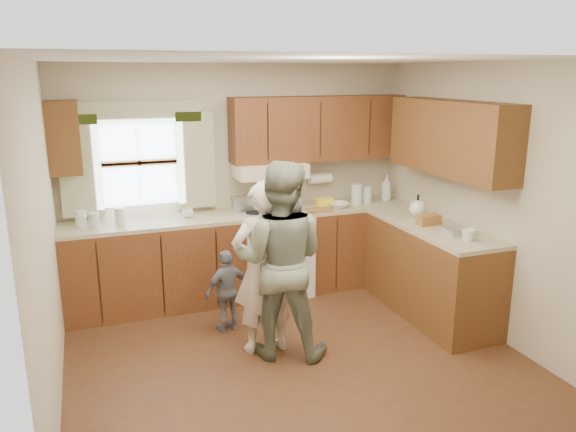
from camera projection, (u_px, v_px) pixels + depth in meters
name	position (u px, v px, depth m)	size (l,w,h in m)	color
room	(293.00, 217.00, 4.63)	(3.80, 3.80, 3.80)	#4A2817
kitchen_fixtures	(312.00, 225.00, 5.92)	(3.80, 2.25, 2.15)	#401E0D
stove	(273.00, 252.00, 6.23)	(0.76, 0.67, 1.07)	silver
woman_left	(264.00, 268.00, 4.84)	(0.56, 0.37, 1.54)	silver
woman_right	(280.00, 260.00, 4.77)	(0.83, 0.65, 1.71)	#243C28
child	(228.00, 291.00, 5.31)	(0.47, 0.19, 0.80)	gray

